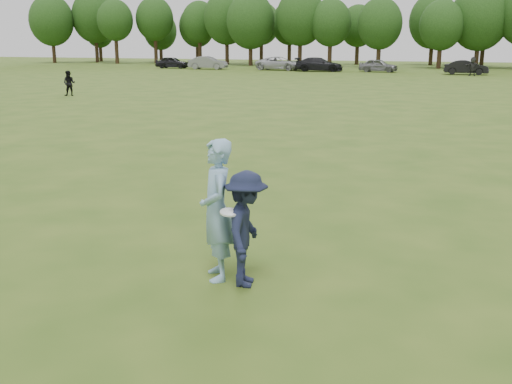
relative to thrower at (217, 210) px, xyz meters
The scene contains 13 objects.
ground 1.31m from the thrower, 121.08° to the left, with size 200.00×200.00×0.00m, color #335116.
thrower is the anchor object (origin of this frame).
defender 0.53m from the thrower, 10.30° to the right, with size 1.07×0.62×1.66m, color #191F38.
player_far_a 32.19m from the thrower, 131.02° to the left, with size 0.77×0.60×1.59m, color black.
player_far_d 57.23m from the thrower, 87.63° to the left, with size 1.74×0.55×1.88m, color #2A2A2A.
car_a 70.92m from the thrower, 118.75° to the left, with size 1.73×4.30×1.46m, color black.
car_b 67.56m from the thrower, 115.08° to the left, with size 1.66×4.77×1.57m, color slate.
car_c 64.97m from the thrower, 107.51° to the left, with size 2.61×5.67×1.58m, color #B0B1B5.
car_d 62.27m from the thrower, 103.32° to the left, with size 2.21×5.44×1.58m, color black.
car_e 61.98m from the thrower, 97.14° to the left, with size 1.72×4.27×1.46m, color slate.
car_f 59.33m from the thrower, 88.35° to the left, with size 1.55×4.44×1.46m, color black.
disc_in_play 0.41m from the thrower, 40.44° to the right, with size 0.31×0.31×0.08m.
treeline 77.80m from the thrower, 88.23° to the left, with size 130.35×18.39×11.74m.
Camera 1 is at (3.84, -8.24, 3.39)m, focal length 42.00 mm.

